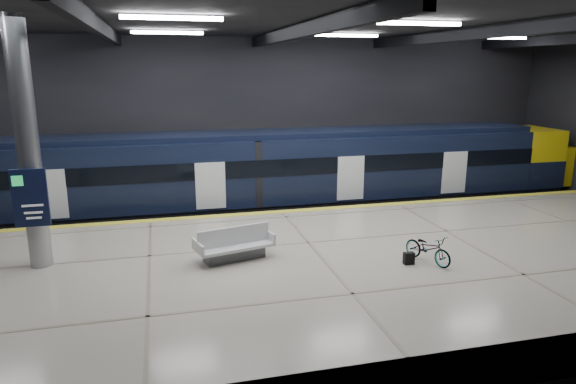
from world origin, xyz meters
name	(u,v)px	position (x,y,z in m)	size (l,w,h in m)	color
ground	(300,263)	(0.00, 0.00, 0.00)	(30.00, 30.00, 0.00)	black
room_shell	(301,97)	(0.00, 0.00, 5.72)	(30.10, 16.10, 8.05)	black
platform	(322,276)	(0.00, -2.50, 0.55)	(30.00, 11.00, 1.10)	beige
safety_strip	(282,212)	(0.00, 2.75, 1.11)	(30.00, 0.40, 0.01)	yellow
rails	(268,217)	(0.00, 5.50, 0.08)	(30.00, 1.52, 0.16)	gray
train	(314,172)	(2.17, 5.50, 2.06)	(29.40, 2.84, 3.79)	black
bench	(234,248)	(-2.55, -1.91, 1.46)	(2.45, 1.47, 1.01)	#595B60
bicycle	(428,248)	(2.89, -3.51, 1.52)	(0.56, 1.61, 0.85)	#99999E
pannier_bag	(409,258)	(2.29, -3.51, 1.28)	(0.30, 0.18, 0.35)	black
info_column	(28,150)	(-8.00, -1.03, 4.46)	(0.90, 0.78, 6.90)	#9EA0A5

